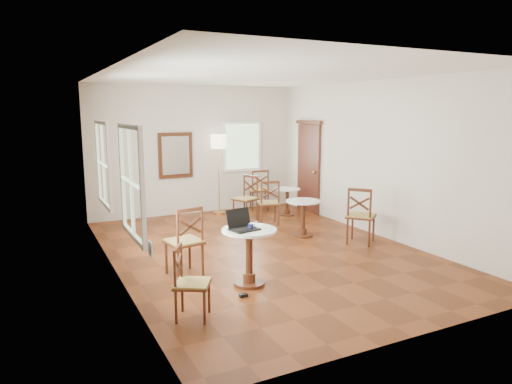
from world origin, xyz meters
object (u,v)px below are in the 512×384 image
floor_lamp (219,147)px  chair_back_a (259,190)px  cafe_table_near (249,250)px  cafe_table_back (287,199)px  navy_mug (251,227)px  chair_mid_b (361,216)px  chair_back_b (246,198)px  chair_near_b (190,283)px  chair_mid_a (269,203)px  mouse (249,226)px  water_glass (256,225)px  cafe_table_mid (303,214)px  chair_near_a (185,241)px  power_adapter (243,295)px  laptop (242,225)px

floor_lamp → chair_back_a: bearing=-2.1°
cafe_table_near → chair_back_a: size_ratio=0.80×
cafe_table_back → navy_mug: (-2.70, -3.63, 0.46)m
chair_mid_b → navy_mug: bearing=71.3°
chair_back_a → chair_back_b: size_ratio=1.01×
cafe_table_back → chair_back_b: chair_back_b is taller
chair_back_b → chair_near_b: bearing=-57.9°
chair_mid_a → mouse: (-1.85, -2.88, 0.34)m
chair_mid_a → water_glass: chair_mid_a is taller
chair_back_a → mouse: chair_back_a is taller
cafe_table_mid → water_glass: (-1.93, -1.83, 0.41)m
chair_near_a → power_adapter: chair_near_a is taller
chair_near_a → chair_back_a: 4.79m
mouse → water_glass: (0.08, -0.06, 0.03)m
floor_lamp → power_adapter: floor_lamp is taller
chair_mid_a → power_adapter: 3.98m
laptop → mouse: laptop is taller
chair_mid_a → chair_mid_b: 2.18m
floor_lamp → laptop: 4.72m
chair_mid_a → chair_back_a: size_ratio=0.97×
chair_near_a → navy_mug: (0.68, -0.83, 0.33)m
cafe_table_mid → navy_mug: (-2.04, -1.89, 0.41)m
laptop → chair_near_b: bearing=-157.2°
cafe_table_back → chair_near_b: size_ratio=0.73×
chair_back_b → mouse: 3.86m
cafe_table_mid → chair_back_b: (-0.40, 1.73, 0.05)m
water_glass → chair_mid_a: bearing=59.0°
mouse → water_glass: 0.10m
cafe_table_near → cafe_table_back: bearing=52.9°
chair_mid_b → chair_back_a: (-0.32, 3.48, -0.02)m
chair_mid_a → navy_mug: (-1.88, -3.01, 0.37)m
cafe_table_near → chair_back_a: chair_back_a is taller
power_adapter → chair_back_a: bearing=60.9°
chair_near_b → water_glass: size_ratio=9.27×
cafe_table_mid → chair_near_b: (-3.12, -2.49, -0.01)m
chair_near_b → power_adapter: (0.82, 0.29, -0.41)m
cafe_table_mid → laptop: size_ratio=1.63×
mouse → water_glass: size_ratio=1.12×
laptop → power_adapter: 0.95m
chair_near_a → mouse: size_ratio=9.94×
chair_near_a → navy_mug: bearing=118.9°
chair_mid_a → chair_back_a: 1.56m
cafe_table_near → chair_back_b: 3.93m
cafe_table_near → chair_mid_a: (1.89, 2.96, -0.02)m
chair_mid_a → cafe_table_mid: bearing=114.8°
power_adapter → floor_lamp: bearing=71.4°
chair_mid_b → chair_back_b: bearing=-16.4°
laptop → mouse: (0.14, 0.04, -0.05)m
chair_mid_a → chair_mid_b: bearing=129.4°
chair_near_a → mouse: 1.05m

